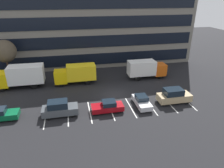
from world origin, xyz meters
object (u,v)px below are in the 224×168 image
Objects in this scene: sedan_maroon at (108,107)px; box_truck_yellow_all at (76,73)px; box_truck_yellow at (20,76)px; bare_tree at (5,51)px; box_truck_orange at (146,68)px; sedan_silver at (142,101)px; sedan_forest at (0,114)px; suv_tan at (174,96)px; suv_charcoal at (60,108)px.

box_truck_yellow_all is at bearing 109.47° from sedan_maroon.
bare_tree is (-2.62, 3.77, 3.19)m from box_truck_yellow.
box_truck_orange is at bearing -0.39° from box_truck_yellow_all.
sedan_maroon is (-4.85, -0.48, 0.02)m from sedan_silver.
box_truck_orange is 0.98× the size of bare_tree.
bare_tree is at bearing 145.76° from sedan_silver.
bare_tree is (-1.91, 13.27, 4.55)m from sedan_forest.
box_truck_yellow_all is 0.89× the size of box_truck_yellow.
box_truck_yellow_all is 16.35m from suv_tan.
sedan_forest is (-9.66, -9.28, -1.12)m from box_truck_yellow_all.
sedan_silver is at bearing 179.90° from suv_tan.
sedan_maroon is 21.17m from bare_tree.
box_truck_orange is 1.60× the size of suv_charcoal.
box_truck_yellow_all is (-12.59, 0.09, -0.01)m from box_truck_orange.
box_truck_yellow_all reaches higher than sedan_maroon.
bare_tree reaches higher than box_truck_orange.
sedan_maroon is (-9.03, -10.01, -1.14)m from box_truck_orange.
sedan_maroon is 9.63m from suv_tan.
suv_charcoal is 1.06× the size of sedan_maroon.
sedan_silver is 0.97× the size of sedan_forest.
box_truck_orange is 1.52× the size of suv_tan.
suv_charcoal reaches higher than sedan_maroon.
box_truck_orange is at bearing 22.44° from sedan_forest.
box_truck_yellow_all is 1.51× the size of suv_tan.
suv_charcoal is at bearing -56.73° from bare_tree.
suv_charcoal reaches higher than sedan_silver.
bare_tree is (-24.76, 13.61, 4.24)m from suv_tan.
sedan_forest is (-22.25, -9.19, -1.14)m from box_truck_orange.
box_truck_orange is 1.68× the size of sedan_forest.
box_truck_yellow is 11.91m from suv_charcoal.
box_truck_orange is at bearing 47.97° from sedan_maroon.
suv_charcoal is 0.62× the size of bare_tree.
box_truck_yellow is 1.10× the size of bare_tree.
box_truck_orange is 13.53m from sedan_maroon.
sedan_forest is at bearing -94.25° from box_truck_yellow.
bare_tree is (-9.03, 13.76, 4.29)m from suv_charcoal.
sedan_forest is 22.85m from suv_tan.
bare_tree reaches higher than sedan_maroon.
box_truck_yellow is at bearing 178.62° from box_truck_yellow_all.
box_truck_yellow is 5.59m from bare_tree.
box_truck_orange is 1.01× the size of box_truck_yellow_all.
box_truck_orange is at bearing 93.55° from suv_tan.
box_truck_yellow is 1.70× the size of suv_tan.
box_truck_orange is 21.55m from box_truck_yellow.
box_truck_yellow_all reaches higher than suv_tan.
suv_tan is at bearing -0.87° from sedan_forest.
suv_tan is 28.57m from bare_tree.
box_truck_yellow_all is 12.84m from sedan_silver.
bare_tree reaches higher than sedan_silver.
box_truck_yellow is 1.79× the size of suv_charcoal.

